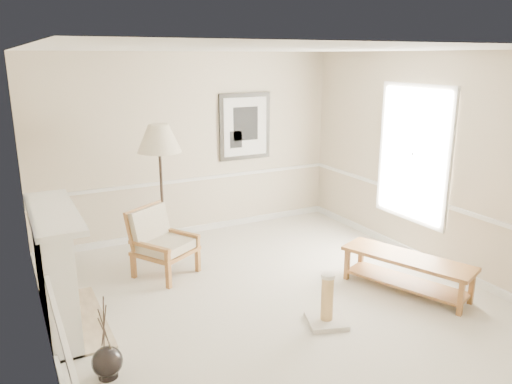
% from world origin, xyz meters
% --- Properties ---
extents(ground, '(5.50, 5.50, 0.00)m').
position_xyz_m(ground, '(0.00, 0.00, 0.00)').
color(ground, silver).
rests_on(ground, ground).
extents(room, '(5.04, 5.54, 2.92)m').
position_xyz_m(room, '(0.14, 0.08, 1.87)').
color(room, beige).
rests_on(room, ground).
extents(fireplace, '(0.64, 1.64, 1.31)m').
position_xyz_m(fireplace, '(-2.34, 0.60, 0.64)').
color(fireplace, white).
rests_on(fireplace, ground).
extents(floor_vase, '(0.28, 0.28, 0.82)m').
position_xyz_m(floor_vase, '(-2.08, -0.57, 0.15)').
color(floor_vase, black).
rests_on(floor_vase, ground).
extents(armchair, '(0.96, 0.97, 0.90)m').
position_xyz_m(armchair, '(-0.98, 1.42, 0.49)').
color(armchair, brown).
rests_on(armchair, ground).
extents(floor_lamp, '(0.79, 0.79, 1.94)m').
position_xyz_m(floor_lamp, '(-0.76, 1.93, 1.69)').
color(floor_lamp, black).
rests_on(floor_lamp, ground).
extents(bench, '(1.04, 1.66, 0.46)m').
position_xyz_m(bench, '(1.56, -0.52, 0.30)').
color(bench, brown).
rests_on(bench, ground).
extents(scratching_post, '(0.52, 0.52, 0.58)m').
position_xyz_m(scratching_post, '(0.24, -0.71, 0.18)').
color(scratching_post, beige).
rests_on(scratching_post, ground).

